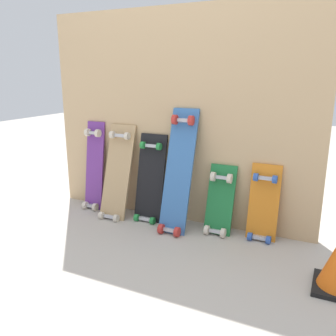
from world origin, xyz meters
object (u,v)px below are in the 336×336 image
object	(u,v)px
skateboard_green	(219,204)
skateboard_natural	(117,176)
skateboard_black	(150,182)
skateboard_orange	(263,208)
skateboard_purple	(94,170)
skateboard_blue	(178,175)

from	to	relation	value
skateboard_green	skateboard_natural	bearing A→B (deg)	-177.14
skateboard_black	skateboard_green	world-z (taller)	skateboard_black
skateboard_black	skateboard_green	distance (m)	0.55
skateboard_natural	skateboard_green	bearing A→B (deg)	2.86
skateboard_natural	skateboard_black	world-z (taller)	skateboard_natural
skateboard_natural	skateboard_black	bearing A→B (deg)	9.53
skateboard_natural	skateboard_green	world-z (taller)	skateboard_natural
skateboard_green	skateboard_orange	world-z (taller)	skateboard_orange
skateboard_purple	skateboard_blue	xyz separation A→B (m)	(0.79, -0.08, 0.07)
skateboard_purple	skateboard_blue	bearing A→B (deg)	-5.80
skateboard_purple	skateboard_green	bearing A→B (deg)	-1.13
skateboard_purple	skateboard_natural	bearing A→B (deg)	-13.34
skateboard_purple	skateboard_orange	world-z (taller)	skateboard_purple
skateboard_black	skateboard_blue	size ratio (longest dim) A/B	0.79
skateboard_purple	skateboard_black	world-z (taller)	skateboard_purple
skateboard_purple	skateboard_blue	distance (m)	0.79
skateboard_black	skateboard_orange	bearing A→B (deg)	1.68
skateboard_green	skateboard_orange	distance (m)	0.29
skateboard_purple	skateboard_black	xyz separation A→B (m)	(0.53, -0.02, -0.03)
skateboard_natural	skateboard_orange	world-z (taller)	skateboard_natural
skateboard_blue	skateboard_orange	xyz separation A→B (m)	(0.58, 0.09, -0.17)
skateboard_orange	skateboard_purple	bearing A→B (deg)	-179.70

